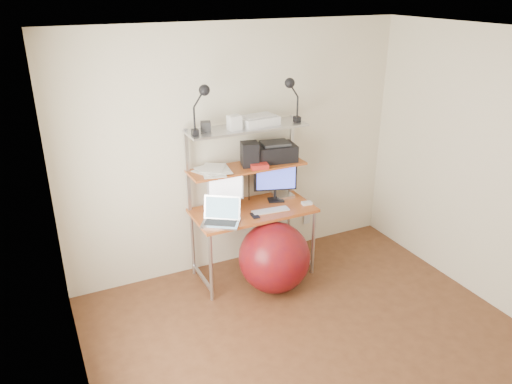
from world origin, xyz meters
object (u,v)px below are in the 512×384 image
Objects in this scene: monitor_black at (275,180)px; printer at (275,152)px; laptop at (221,217)px; exercise_ball at (274,257)px; monitor_silver at (225,190)px.

printer is (0.02, 0.06, 0.28)m from monitor_black.
printer reaches higher than laptop.
printer is at bearing 86.41° from monitor_black.
monitor_black reaches higher than exercise_ball.
monitor_black is (0.55, -0.01, 0.01)m from monitor_silver.
monitor_silver is 0.90× the size of monitor_black.
monitor_silver is at bearing -166.26° from printer.
printer reaches higher than exercise_ball.
printer is (0.57, 0.05, 0.29)m from monitor_silver.
monitor_black reaches higher than laptop.
printer is at bearing 55.83° from laptop.
monitor_black is 0.79m from exercise_ball.
exercise_ball is (-0.23, -0.44, -0.61)m from monitor_black.
laptop is at bearing -148.75° from printer.
monitor_black is at bearing 51.95° from laptop.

